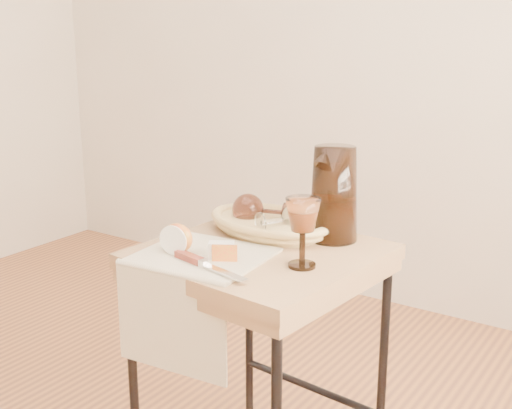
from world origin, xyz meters
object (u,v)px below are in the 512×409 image
Objects in this scene: apple_half at (178,238)px; table_knife at (207,264)px; goblet_lying_b at (281,220)px; wine_goblet at (303,233)px; side_table at (260,370)px; pitcher at (334,194)px; tea_towel at (203,256)px; bread_basket at (270,226)px; goblet_lying_a at (264,211)px.

apple_half is 0.34× the size of table_knife.
wine_goblet is (0.15, -0.15, 0.03)m from goblet_lying_b.
pitcher is (0.11, 0.17, 0.46)m from side_table.
pitcher reaches higher than tea_towel.
table_knife is (-0.02, -0.19, 0.35)m from side_table.
side_table is 2.86× the size of table_knife.
side_table is at bearing 51.46° from tea_towel.
tea_towel is at bearing -123.79° from side_table.
apple_half is (-0.29, -0.09, -0.04)m from wine_goblet.
side_table is 8.45× the size of apple_half.
bread_basket reaches higher than tea_towel.
pitcher is at bearing 42.01° from apple_half.
bread_basket is at bearing 138.63° from goblet_lying_a.
goblet_lying_b is 0.28m from apple_half.
goblet_lying_b is at bearing 65.47° from tea_towel.
goblet_lying_a is 1.13× the size of goblet_lying_b.
goblet_lying_a reaches higher than side_table.
bread_basket is 0.28m from apple_half.
table_knife is (-0.02, -0.29, -0.04)m from goblet_lying_b.
side_table is at bearing 160.77° from wine_goblet.
apple_half reaches higher than bread_basket.
goblet_lying_a is (-0.03, 0.01, 0.03)m from bread_basket.
tea_towel is at bearing -128.12° from pitcher.
side_table is 0.50m from pitcher.
wine_goblet is (0.23, -0.19, 0.03)m from goblet_lying_a.
pitcher reaches higher than table_knife.
bread_basket is at bearing 139.23° from wine_goblet.
goblet_lying_b reaches higher than bread_basket.
wine_goblet is at bearing -85.16° from pitcher.
goblet_lying_b is 0.44× the size of pitcher.
bread_basket is 0.31m from table_knife.
bread_basket is 1.92× the size of wine_goblet.
bread_basket is at bearing 108.51° from table_knife.
wine_goblet is (0.20, -0.17, 0.06)m from bread_basket.
tea_towel is 0.25m from goblet_lying_b.
wine_goblet reaches higher than goblet_lying_b.
tea_towel is 0.27m from goblet_lying_a.
wine_goblet is at bearing 8.74° from apple_half.
pitcher is at bearing 99.34° from wine_goblet.
side_table is 0.40m from goblet_lying_b.
pitcher is at bearing 82.90° from table_knife.
side_table is 4.02× the size of wine_goblet.
table_knife is at bearing 85.41° from goblet_lying_a.
pitcher is 3.59× the size of apple_half.
table_knife is at bearing -29.35° from apple_half.
goblet_lying_b is at bearing -153.39° from pitcher.
table_knife is (0.06, -0.33, -0.04)m from goblet_lying_a.
pitcher reaches higher than goblet_lying_a.
goblet_lying_b is 0.30m from table_knife.
side_table is 0.38m from bread_basket.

